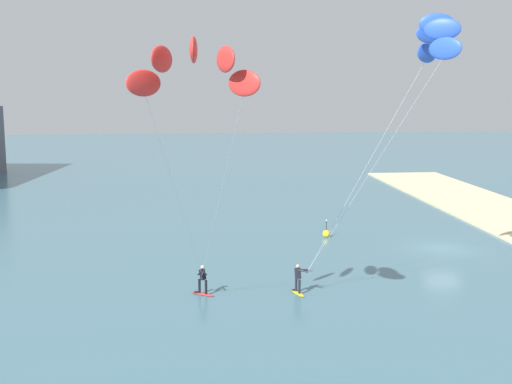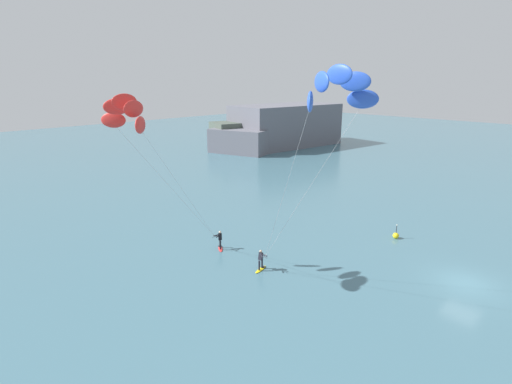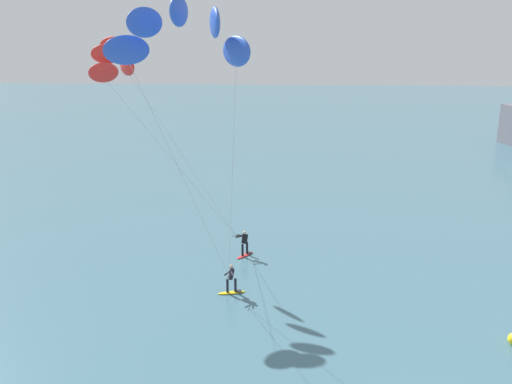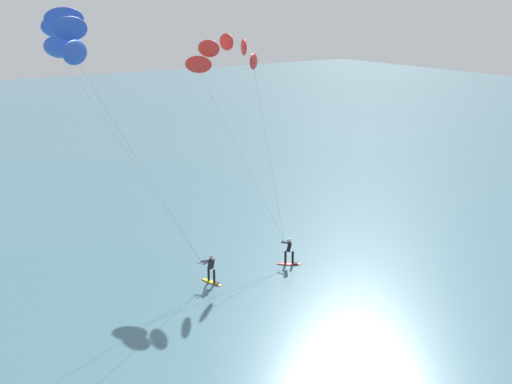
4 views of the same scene
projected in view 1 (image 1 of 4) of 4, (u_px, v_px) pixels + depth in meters
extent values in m
plane|color=#426B7A|center=(444.00, 249.00, 46.72)|extent=(240.00, 240.00, 0.00)
ellipsoid|color=red|center=(203.00, 294.00, 36.40)|extent=(1.17, 1.43, 0.08)
cube|color=black|center=(197.00, 292.00, 36.59)|extent=(0.40, 0.40, 0.02)
cylinder|color=black|center=(206.00, 287.00, 36.22)|extent=(0.14, 0.14, 0.78)
cylinder|color=black|center=(199.00, 286.00, 36.44)|extent=(0.14, 0.14, 0.78)
cube|color=black|center=(203.00, 274.00, 36.22)|extent=(0.43, 0.44, 0.63)
sphere|color=beige|center=(202.00, 267.00, 36.15)|extent=(0.20, 0.20, 0.20)
cylinder|color=black|center=(202.00, 275.00, 35.65)|extent=(0.55, 0.06, 0.03)
cylinder|color=black|center=(204.00, 273.00, 35.92)|extent=(0.60, 0.28, 0.15)
cylinder|color=black|center=(200.00, 273.00, 35.91)|extent=(0.58, 0.33, 0.15)
ellipsoid|color=red|center=(144.00, 83.00, 26.96)|extent=(1.44, 1.55, 1.10)
ellipsoid|color=red|center=(162.00, 59.00, 26.84)|extent=(1.76, 1.06, 1.10)
ellipsoid|color=red|center=(194.00, 50.00, 26.85)|extent=(1.82, 0.41, 1.10)
ellipsoid|color=red|center=(226.00, 59.00, 26.98)|extent=(1.80, 0.91, 1.10)
ellipsoid|color=red|center=(244.00, 83.00, 27.17)|extent=(1.55, 1.44, 1.10)
cylinder|color=#B2B2B7|center=(177.00, 195.00, 31.33)|extent=(6.97, 2.45, 9.95)
cylinder|color=#B2B2B7|center=(220.00, 195.00, 31.43)|extent=(7.18, 1.73, 9.95)
ellipsoid|color=yellow|center=(298.00, 293.00, 36.60)|extent=(1.54, 0.72, 0.08)
cube|color=black|center=(295.00, 290.00, 36.97)|extent=(0.34, 0.35, 0.02)
cylinder|color=black|center=(299.00, 286.00, 36.33)|extent=(0.14, 0.14, 0.78)
cylinder|color=black|center=(296.00, 284.00, 36.73)|extent=(0.14, 0.14, 0.78)
cube|color=black|center=(298.00, 273.00, 36.42)|extent=(0.39, 0.37, 0.63)
sphere|color=tan|center=(298.00, 266.00, 36.35)|extent=(0.20, 0.20, 0.20)
cylinder|color=black|center=(308.00, 271.00, 36.37)|extent=(0.11, 0.55, 0.03)
cylinder|color=black|center=(303.00, 270.00, 36.49)|extent=(0.22, 0.61, 0.15)
cylinder|color=black|center=(303.00, 271.00, 36.27)|extent=(0.38, 0.56, 0.15)
ellipsoid|color=blue|center=(445.00, 48.00, 32.09)|extent=(1.67, 1.35, 1.10)
ellipsoid|color=blue|center=(442.00, 29.00, 32.70)|extent=(1.22, 1.74, 1.10)
ellipsoid|color=blue|center=(437.00, 24.00, 33.95)|extent=(0.59, 1.87, 1.10)
ellipsoid|color=blue|center=(431.00, 33.00, 35.33)|extent=(0.75, 1.86, 1.10)
ellipsoid|color=blue|center=(427.00, 53.00, 36.26)|extent=(1.35, 1.67, 1.10)
cylinder|color=#B2B2B7|center=(372.00, 170.00, 34.25)|extent=(3.08, 6.13, 11.66)
cylinder|color=#B2B2B7|center=(367.00, 165.00, 36.34)|extent=(1.14, 6.76, 11.66)
sphere|color=yellow|center=(326.00, 234.00, 50.25)|extent=(0.56, 0.56, 0.56)
cylinder|color=#262628|center=(326.00, 226.00, 50.15)|extent=(0.06, 0.06, 0.70)
sphere|color=#F2F2CC|center=(326.00, 220.00, 50.08)|extent=(0.12, 0.12, 0.12)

